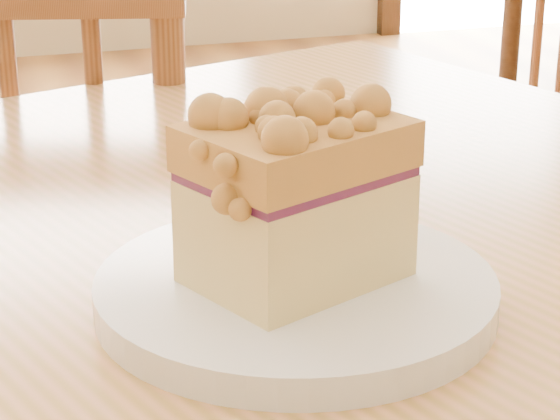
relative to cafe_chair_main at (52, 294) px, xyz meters
name	(u,v)px	position (x,y,z in m)	size (l,w,h in m)	color
cafe_chair_main	(52,294)	(0.00, 0.00, 0.00)	(0.49, 0.49, 0.88)	brown
plate	(296,294)	(0.08, -0.71, 0.31)	(0.23, 0.23, 0.02)	white
cake_slice	(299,190)	(0.08, -0.71, 0.37)	(0.14, 0.12, 0.11)	tan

